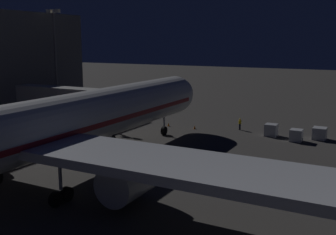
% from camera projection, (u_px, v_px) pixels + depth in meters
% --- Properties ---
extents(ground_plane, '(320.00, 320.00, 0.00)m').
position_uv_depth(ground_plane, '(110.00, 158.00, 45.06)').
color(ground_plane, '#383533').
extents(airliner_at_gate, '(52.81, 62.20, 19.16)m').
position_uv_depth(airliner_at_gate, '(24.00, 135.00, 33.67)').
color(airliner_at_gate, silver).
rests_on(airliner_at_gate, ground_plane).
extents(jet_bridge, '(18.41, 3.40, 6.82)m').
position_uv_depth(jet_bridge, '(79.00, 98.00, 54.80)').
color(jet_bridge, '#9E9E99').
rests_on(jet_bridge, ground_plane).
extents(apron_floodlight_mast, '(2.90, 0.50, 18.32)m').
position_uv_depth(apron_floodlight_mast, '(55.00, 54.00, 71.41)').
color(apron_floodlight_mast, '#59595E').
rests_on(apron_floodlight_mast, ground_plane).
extents(baggage_container_near_belt, '(1.54, 1.60, 1.58)m').
position_uv_depth(baggage_container_near_belt, '(296.00, 135.00, 52.40)').
color(baggage_container_near_belt, '#B7BABF').
rests_on(baggage_container_near_belt, ground_plane).
extents(baggage_container_mid_row, '(1.60, 1.61, 1.67)m').
position_uv_depth(baggage_container_mid_row, '(271.00, 130.00, 55.38)').
color(baggage_container_mid_row, '#B7BABF').
rests_on(baggage_container_mid_row, ground_plane).
extents(baggage_container_far_row, '(1.72, 1.82, 1.60)m').
position_uv_depth(baggage_container_far_row, '(320.00, 133.00, 53.48)').
color(baggage_container_far_row, '#B7BABF').
rests_on(baggage_container_far_row, ground_plane).
extents(ground_crew_near_nose_gear, '(0.40, 0.40, 1.73)m').
position_uv_depth(ground_crew_near_nose_gear, '(240.00, 124.00, 59.11)').
color(ground_crew_near_nose_gear, black).
rests_on(ground_crew_near_nose_gear, ground_plane).
extents(traffic_cone_nose_port, '(0.36, 0.36, 0.55)m').
position_uv_depth(traffic_cone_nose_port, '(195.00, 127.00, 59.80)').
color(traffic_cone_nose_port, orange).
rests_on(traffic_cone_nose_port, ground_plane).
extents(traffic_cone_nose_starboard, '(0.36, 0.36, 0.55)m').
position_uv_depth(traffic_cone_nose_starboard, '(169.00, 124.00, 61.82)').
color(traffic_cone_nose_starboard, orange).
rests_on(traffic_cone_nose_starboard, ground_plane).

